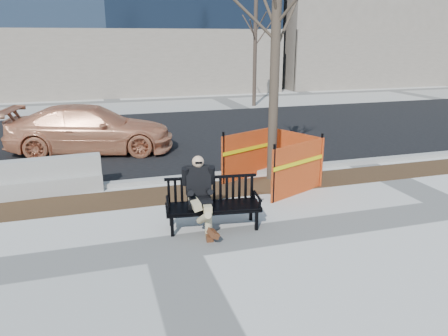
{
  "coord_description": "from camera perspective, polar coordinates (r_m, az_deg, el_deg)",
  "views": [
    {
      "loc": [
        -1.09,
        -6.81,
        3.52
      ],
      "look_at": [
        1.32,
        1.16,
        0.99
      ],
      "focal_mm": 34.71,
      "sensor_mm": 36.0,
      "label": 1
    }
  ],
  "objects": [
    {
      "name": "far_tree_right",
      "position": [
        23.44,
        3.96,
        8.19
      ],
      "size": [
        2.75,
        2.75,
        5.95
      ],
      "primitive_type": null,
      "rotation": [
        0.0,
        0.0,
        -0.3
      ],
      "color": "#43352B",
      "rests_on": "ground"
    },
    {
      "name": "ground",
      "position": [
        7.74,
        -7.02,
        -10.29
      ],
      "size": [
        120.0,
        120.0,
        0.0
      ],
      "primitive_type": "plane",
      "color": "beige",
      "rests_on": "ground"
    },
    {
      "name": "sedan",
      "position": [
        14.48,
        -16.89,
        2.06
      ],
      "size": [
        5.41,
        3.07,
        1.48
      ],
      "primitive_type": "imported",
      "rotation": [
        0.0,
        0.0,
        1.36
      ],
      "color": "tan",
      "rests_on": "ground"
    },
    {
      "name": "mulch_strip",
      "position": [
        10.1,
        -9.63,
        -3.73
      ],
      "size": [
        40.0,
        1.2,
        0.02
      ],
      "primitive_type": "cube",
      "color": "#47301C",
      "rests_on": "ground"
    },
    {
      "name": "jersey_barrier_left",
      "position": [
        10.97,
        -23.6,
        -3.3
      ],
      "size": [
        3.07,
        0.8,
        0.87
      ],
      "primitive_type": null,
      "rotation": [
        0.0,
        0.0,
        0.06
      ],
      "color": "#9E9B94",
      "rests_on": "ground"
    },
    {
      "name": "asphalt_street",
      "position": [
        16.04,
        -12.59,
        3.8
      ],
      "size": [
        60.0,
        10.4,
        0.01
      ],
      "primitive_type": "cube",
      "color": "black",
      "rests_on": "ground"
    },
    {
      "name": "bench",
      "position": [
        8.41,
        -1.43,
        -7.86
      ],
      "size": [
        1.89,
        0.88,
        0.97
      ],
      "primitive_type": null,
      "rotation": [
        0.0,
        0.0,
        -0.13
      ],
      "color": "black",
      "rests_on": "ground"
    },
    {
      "name": "seated_man",
      "position": [
        8.43,
        -3.21,
        -7.83
      ],
      "size": [
        0.73,
        1.08,
        1.42
      ],
      "primitive_type": null,
      "rotation": [
        0.0,
        0.0,
        -0.13
      ],
      "color": "black",
      "rests_on": "ground"
    },
    {
      "name": "tree_fence",
      "position": [
        10.78,
        6.19,
        -2.28
      ],
      "size": [
        3.52,
        3.52,
        6.67
      ],
      "primitive_type": null,
      "rotation": [
        0.0,
        0.0,
        0.42
      ],
      "color": "#EF5821",
      "rests_on": "ground"
    },
    {
      "name": "curb",
      "position": [
        10.97,
        -10.3,
        -1.78
      ],
      "size": [
        60.0,
        0.25,
        0.12
      ],
      "primitive_type": "cube",
      "color": "#9E9B93",
      "rests_on": "ground"
    }
  ]
}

